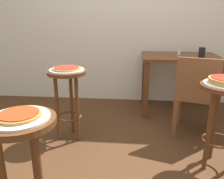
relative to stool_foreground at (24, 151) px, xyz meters
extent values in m
plane|color=#4C2D19|center=(0.52, 0.71, -0.53)|extent=(6.00, 6.00, 0.00)
cylinder|color=#5B3319|center=(0.00, 0.00, 0.17)|extent=(0.38, 0.38, 0.03)
cylinder|color=#5B3319|center=(0.00, 0.12, -0.19)|extent=(0.04, 0.04, 0.68)
cylinder|color=white|center=(0.00, 0.00, 0.20)|extent=(0.31, 0.31, 0.01)
cylinder|color=#B78442|center=(0.00, 0.00, 0.21)|extent=(0.23, 0.23, 0.01)
cylinder|color=red|center=(0.00, 0.00, 0.22)|extent=(0.20, 0.20, 0.01)
cylinder|color=#5B3319|center=(1.29, 0.85, -0.19)|extent=(0.04, 0.04, 0.68)
cylinder|color=#5B3319|center=(1.19, 0.68, -0.19)|extent=(0.04, 0.04, 0.68)
torus|color=#5B3319|center=(1.29, 0.74, -0.29)|extent=(0.25, 0.25, 0.02)
cylinder|color=#5B3319|center=(-0.06, 1.10, 0.17)|extent=(0.38, 0.38, 0.03)
cylinder|color=#5B3319|center=(-0.06, 1.22, -0.19)|extent=(0.04, 0.04, 0.68)
cylinder|color=#5B3319|center=(-0.16, 1.04, -0.19)|extent=(0.04, 0.04, 0.68)
cylinder|color=#5B3319|center=(0.04, 1.04, -0.19)|extent=(0.04, 0.04, 0.68)
torus|color=#5B3319|center=(-0.06, 1.10, -0.29)|extent=(0.25, 0.25, 0.02)
cylinder|color=silver|center=(-0.06, 1.10, 0.20)|extent=(0.34, 0.34, 0.01)
cylinder|color=tan|center=(-0.06, 1.10, 0.21)|extent=(0.27, 0.27, 0.01)
cylinder|color=red|center=(-0.06, 1.10, 0.22)|extent=(0.24, 0.24, 0.01)
cube|color=#5B3319|center=(1.16, 1.94, 0.20)|extent=(0.94, 0.64, 0.04)
cube|color=#5B3319|center=(0.74, 1.67, -0.18)|extent=(0.06, 0.06, 0.70)
cube|color=#5B3319|center=(1.58, 1.67, -0.18)|extent=(0.06, 0.06, 0.70)
cube|color=#5B3319|center=(0.74, 2.21, -0.18)|extent=(0.06, 0.06, 0.70)
cube|color=#5B3319|center=(1.58, 2.21, -0.18)|extent=(0.06, 0.06, 0.70)
cylinder|color=black|center=(1.37, 1.77, 0.28)|extent=(0.07, 0.07, 0.13)
cylinder|color=white|center=(1.16, 2.00, 0.25)|extent=(0.04, 0.04, 0.07)
cube|color=brown|center=(1.24, 1.32, -0.09)|extent=(0.50, 0.50, 0.04)
cube|color=brown|center=(1.19, 1.15, 0.12)|extent=(0.39, 0.14, 0.40)
cube|color=brown|center=(1.46, 1.44, -0.32)|extent=(0.04, 0.04, 0.42)
cube|color=brown|center=(1.12, 1.54, -0.32)|extent=(0.04, 0.04, 0.42)
cube|color=brown|center=(1.36, 1.09, -0.32)|extent=(0.04, 0.04, 0.42)
cube|color=brown|center=(1.02, 1.20, -0.32)|extent=(0.04, 0.04, 0.42)
camera|label=1|loc=(0.58, -1.06, 0.70)|focal=37.75mm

